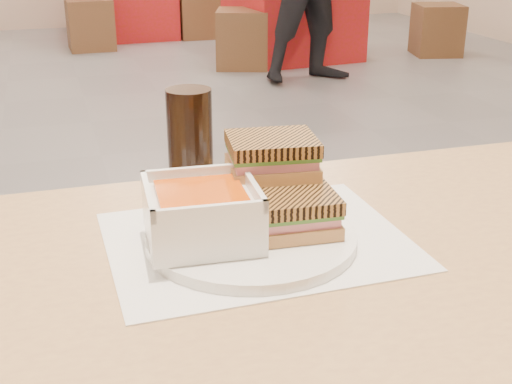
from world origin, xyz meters
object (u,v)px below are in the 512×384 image
object	(u,v)px
plate	(251,238)
soup_bowl	(202,215)
main_table	(288,354)
panini_lower	(290,212)
cola_glass	(190,137)
bg_chair_1r	(437,30)
bg_table_1	(292,8)
bg_chair_1l	(243,39)
bg_chair_2r	(198,15)
bg_chair_2l	(90,25)

from	to	relation	value
plate	soup_bowl	xyz separation A→B (m)	(-0.06, 0.00, 0.04)
main_table	plate	xyz separation A→B (m)	(-0.02, 0.08, 0.12)
plate	panini_lower	size ratio (longest dim) A/B	2.26
cola_glass	bg_chair_1r	world-z (taller)	cola_glass
bg_chair_1r	bg_table_1	bearing A→B (deg)	166.97
plate	bg_chair_1l	world-z (taller)	plate
plate	bg_chair_1l	size ratio (longest dim) A/B	0.53
plate	cola_glass	distance (m)	0.25
panini_lower	bg_table_1	xyz separation A→B (m)	(1.75, 4.78, -0.38)
plate	bg_chair_1l	xyz separation A→B (m)	(1.29, 4.49, -0.54)
panini_lower	bg_chair_2r	xyz separation A→B (m)	(1.21, 5.98, -0.57)
main_table	plate	world-z (taller)	plate
main_table	bg_chair_1l	xyz separation A→B (m)	(1.27, 4.57, -0.41)
bg_table_1	plate	bearing A→B (deg)	-110.67
main_table	bg_chair_1l	size ratio (longest dim) A/B	2.39
plate	cola_glass	world-z (taller)	cola_glass
plate	bg_chair_2l	world-z (taller)	plate
plate	bg_table_1	distance (m)	5.11
bg_chair_2l	bg_chair_1r	bearing A→B (deg)	-21.96
bg_chair_1l	bg_chair_1r	distance (m)	1.73
main_table	bg_chair_2r	distance (m)	6.20
soup_bowl	bg_chair_1r	distance (m)	5.48
soup_bowl	panini_lower	world-z (taller)	soup_bowl
bg_table_1	bg_chair_1l	xyz separation A→B (m)	(-0.51, -0.28, -0.18)
main_table	bg_chair_1r	xyz separation A→B (m)	(3.00, 4.57, -0.42)
soup_bowl	panini_lower	size ratio (longest dim) A/B	1.21
main_table	cola_glass	distance (m)	0.37
main_table	bg_table_1	xyz separation A→B (m)	(1.78, 4.86, -0.23)
panini_lower	bg_chair_2l	bearing A→B (deg)	88.45
bg_chair_1l	bg_chair_2r	world-z (taller)	bg_chair_1l
soup_bowl	bg_chair_1r	xyz separation A→B (m)	(3.08, 4.49, -0.59)
cola_glass	bg_chair_2r	distance (m)	5.91
panini_lower	cola_glass	bearing A→B (deg)	107.25
bg_chair_1r	bg_chair_2l	bearing A→B (deg)	158.04
soup_bowl	cola_glass	xyz separation A→B (m)	(0.04, 0.23, 0.03)
soup_bowl	bg_chair_2r	xyz separation A→B (m)	(1.33, 5.97, -0.58)
soup_bowl	bg_chair_1l	distance (m)	4.72
soup_bowl	bg_chair_2l	size ratio (longest dim) A/B	0.33
cola_glass	bg_chair_1l	size ratio (longest dim) A/B	0.29
cola_glass	bg_table_1	bearing A→B (deg)	68.07
cola_glass	bg_chair_1l	distance (m)	4.49
main_table	bg_chair_2l	distance (m)	5.73
bg_table_1	bg_chair_2l	bearing A→B (deg)	151.89
bg_chair_1l	soup_bowl	bearing A→B (deg)	-106.74
bg_table_1	bg_chair_2r	distance (m)	1.33
bg_chair_2r	bg_chair_2l	bearing A→B (deg)	-161.80
main_table	cola_glass	world-z (taller)	cola_glass
bg_table_1	bg_chair_1r	world-z (taller)	bg_table_1
plate	soup_bowl	distance (m)	0.07
cola_glass	bg_chair_2r	xyz separation A→B (m)	(1.29, 5.74, -0.61)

